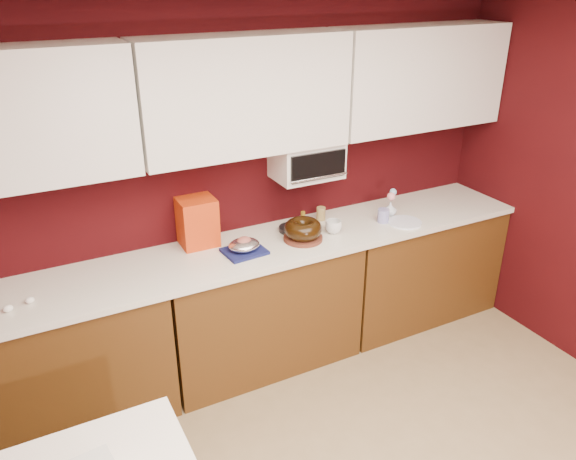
# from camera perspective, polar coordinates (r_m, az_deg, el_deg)

# --- Properties ---
(wall_back) EXTENTS (4.00, 0.02, 2.50)m
(wall_back) POSITION_cam_1_polar(r_m,az_deg,el_deg) (3.78, -5.20, 4.97)
(wall_back) COLOR #350709
(wall_back) RESTS_ON floor
(base_cabinet_left) EXTENTS (1.31, 0.58, 0.86)m
(base_cabinet_left) POSITION_cam_1_polar(r_m,az_deg,el_deg) (3.65, -22.76, -12.51)
(base_cabinet_left) COLOR #502F10
(base_cabinet_left) RESTS_ON floor
(base_cabinet_center) EXTENTS (1.31, 0.58, 0.86)m
(base_cabinet_center) POSITION_cam_1_polar(r_m,az_deg,el_deg) (3.89, -2.94, -7.85)
(base_cabinet_center) COLOR #502F10
(base_cabinet_center) RESTS_ON floor
(base_cabinet_right) EXTENTS (1.31, 0.58, 0.86)m
(base_cabinet_right) POSITION_cam_1_polar(r_m,az_deg,el_deg) (4.53, 12.57, -3.45)
(base_cabinet_right) COLOR #502F10
(base_cabinet_right) RESTS_ON floor
(countertop) EXTENTS (4.00, 0.62, 0.04)m
(countertop) POSITION_cam_1_polar(r_m,az_deg,el_deg) (3.67, -3.10, -1.92)
(countertop) COLOR silver
(countertop) RESTS_ON base_cabinet_center
(upper_cabinet_left) EXTENTS (1.31, 0.33, 0.70)m
(upper_cabinet_left) POSITION_cam_1_polar(r_m,az_deg,el_deg) (3.21, -27.25, 9.91)
(upper_cabinet_left) COLOR white
(upper_cabinet_left) RESTS_ON wall_back
(upper_cabinet_center) EXTENTS (1.31, 0.33, 0.70)m
(upper_cabinet_center) POSITION_cam_1_polar(r_m,az_deg,el_deg) (3.48, -4.50, 13.50)
(upper_cabinet_center) COLOR white
(upper_cabinet_center) RESTS_ON wall_back
(upper_cabinet_right) EXTENTS (1.31, 0.33, 0.70)m
(upper_cabinet_right) POSITION_cam_1_polar(r_m,az_deg,el_deg) (4.18, 13.12, 14.86)
(upper_cabinet_right) COLOR white
(upper_cabinet_right) RESTS_ON wall_back
(toaster_oven) EXTENTS (0.45, 0.30, 0.25)m
(toaster_oven) POSITION_cam_1_polar(r_m,az_deg,el_deg) (3.81, 1.89, 7.17)
(toaster_oven) COLOR white
(toaster_oven) RESTS_ON upper_cabinet_center
(toaster_oven_door) EXTENTS (0.40, 0.02, 0.18)m
(toaster_oven_door) POSITION_cam_1_polar(r_m,az_deg,el_deg) (3.67, 3.12, 6.49)
(toaster_oven_door) COLOR black
(toaster_oven_door) RESTS_ON toaster_oven
(toaster_oven_handle) EXTENTS (0.42, 0.02, 0.02)m
(toaster_oven_handle) POSITION_cam_1_polar(r_m,az_deg,el_deg) (3.69, 3.21, 5.32)
(toaster_oven_handle) COLOR silver
(toaster_oven_handle) RESTS_ON toaster_oven
(cake_base) EXTENTS (0.33, 0.33, 0.02)m
(cake_base) POSITION_cam_1_polar(r_m,az_deg,el_deg) (3.73, 1.53, -0.83)
(cake_base) COLOR #602B1C
(cake_base) RESTS_ON countertop
(bundt_cake) EXTENTS (0.28, 0.28, 0.10)m
(bundt_cake) POSITION_cam_1_polar(r_m,az_deg,el_deg) (3.71, 1.55, 0.12)
(bundt_cake) COLOR black
(bundt_cake) RESTS_ON cake_base
(navy_towel) EXTENTS (0.27, 0.23, 0.02)m
(navy_towel) POSITION_cam_1_polar(r_m,az_deg,el_deg) (3.58, -4.45, -2.17)
(navy_towel) COLOR #151A52
(navy_towel) RESTS_ON countertop
(foil_ham_nest) EXTENTS (0.23, 0.21, 0.07)m
(foil_ham_nest) POSITION_cam_1_polar(r_m,az_deg,el_deg) (3.56, -4.47, -1.52)
(foil_ham_nest) COLOR white
(foil_ham_nest) RESTS_ON navy_towel
(roasted_ham) EXTENTS (0.10, 0.08, 0.06)m
(roasted_ham) POSITION_cam_1_polar(r_m,az_deg,el_deg) (3.54, -4.49, -1.16)
(roasted_ham) COLOR #B15C51
(roasted_ham) RESTS_ON foil_ham_nest
(pandoro_box) EXTENTS (0.24, 0.21, 0.32)m
(pandoro_box) POSITION_cam_1_polar(r_m,az_deg,el_deg) (3.66, -9.20, 0.83)
(pandoro_box) COLOR #B0180B
(pandoro_box) RESTS_ON countertop
(dark_pan) EXTENTS (0.19, 0.19, 0.03)m
(dark_pan) POSITION_cam_1_polar(r_m,az_deg,el_deg) (3.86, 0.38, 0.13)
(dark_pan) COLOR black
(dark_pan) RESTS_ON countertop
(coffee_mug) EXTENTS (0.13, 0.13, 0.11)m
(coffee_mug) POSITION_cam_1_polar(r_m,az_deg,el_deg) (3.83, 4.65, 0.46)
(coffee_mug) COLOR silver
(coffee_mug) RESTS_ON countertop
(blue_jar) EXTENTS (0.11, 0.11, 0.10)m
(blue_jar) POSITION_cam_1_polar(r_m,az_deg,el_deg) (4.04, 9.66, 1.45)
(blue_jar) COLOR #1B1D98
(blue_jar) RESTS_ON countertop
(flower_vase) EXTENTS (0.08, 0.08, 0.11)m
(flower_vase) POSITION_cam_1_polar(r_m,az_deg,el_deg) (4.16, 10.35, 2.20)
(flower_vase) COLOR silver
(flower_vase) RESTS_ON countertop
(flower_pink) EXTENTS (0.06, 0.06, 0.06)m
(flower_pink) POSITION_cam_1_polar(r_m,az_deg,el_deg) (4.13, 10.44, 3.38)
(flower_pink) COLOR pink
(flower_pink) RESTS_ON flower_vase
(flower_blue) EXTENTS (0.05, 0.05, 0.05)m
(flower_blue) POSITION_cam_1_polar(r_m,az_deg,el_deg) (4.15, 10.63, 3.82)
(flower_blue) COLOR #89B7DB
(flower_blue) RESTS_ON flower_vase
(china_plate) EXTENTS (0.28, 0.28, 0.01)m
(china_plate) POSITION_cam_1_polar(r_m,az_deg,el_deg) (4.07, 11.77, 0.78)
(china_plate) COLOR white
(china_plate) RESTS_ON countertop
(amber_bottle) EXTENTS (0.04, 0.04, 0.09)m
(amber_bottle) POSITION_cam_1_polar(r_m,az_deg,el_deg) (3.95, 1.53, 1.24)
(amber_bottle) COLOR olive
(amber_bottle) RESTS_ON countertop
(paper_cup) EXTENTS (0.08, 0.08, 0.10)m
(paper_cup) POSITION_cam_1_polar(r_m,az_deg,el_deg) (4.03, 3.37, 1.67)
(paper_cup) COLOR #9A7E46
(paper_cup) RESTS_ON countertop
(egg_left) EXTENTS (0.06, 0.06, 0.04)m
(egg_left) POSITION_cam_1_polar(r_m,az_deg,el_deg) (3.31, -26.57, -7.16)
(egg_left) COLOR white
(egg_left) RESTS_ON countertop
(egg_right) EXTENTS (0.05, 0.04, 0.04)m
(egg_right) POSITION_cam_1_polar(r_m,az_deg,el_deg) (3.34, -24.75, -6.50)
(egg_right) COLOR white
(egg_right) RESTS_ON countertop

